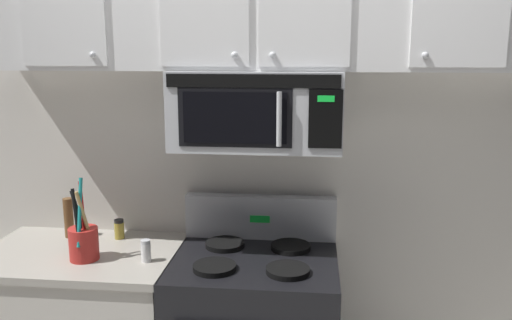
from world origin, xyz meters
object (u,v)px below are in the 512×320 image
utensil_crock_red (83,240)px  spice_jar (119,229)px  over_range_microwave (257,109)px  pepper_mill (69,218)px  salt_shaker (146,251)px

utensil_crock_red → spice_jar: 0.29m
over_range_microwave → utensil_crock_red: (-0.77, -0.21, -0.58)m
pepper_mill → utensil_crock_red: bearing=-54.4°
pepper_mill → spice_jar: pepper_mill is taller
spice_jar → over_range_microwave: bearing=-6.2°
utensil_crock_red → spice_jar: utensil_crock_red is taller
over_range_microwave → salt_shaker: (-0.48, -0.20, -0.62)m
over_range_microwave → salt_shaker: over_range_microwave is taller
utensil_crock_red → salt_shaker: (0.29, 0.01, -0.04)m
over_range_microwave → pepper_mill: over_range_microwave is taller
utensil_crock_red → pepper_mill: (-0.20, 0.28, 0.01)m
utensil_crock_red → pepper_mill: bearing=125.6°
salt_shaker → utensil_crock_red: bearing=-178.7°
salt_shaker → pepper_mill: pepper_mill is taller
utensil_crock_red → spice_jar: (0.06, 0.28, -0.04)m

